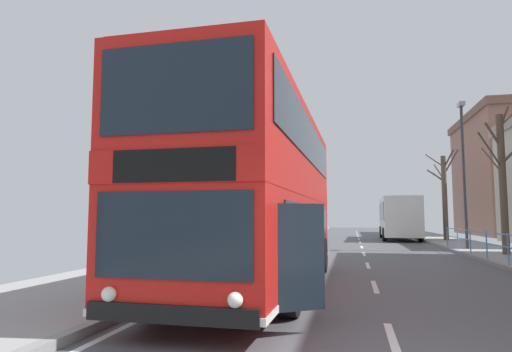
{
  "coord_description": "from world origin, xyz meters",
  "views": [
    {
      "loc": [
        -0.52,
        -3.81,
        1.68
      ],
      "look_at": [
        -2.42,
        4.94,
        2.52
      ],
      "focal_mm": 30.75,
      "sensor_mm": 36.0,
      "label": 1
    }
  ],
  "objects_px": {
    "street_lamp_far_side": "(464,162)",
    "bare_tree_far_01": "(503,178)",
    "bare_tree_far_00": "(444,193)",
    "background_bus_far_lane": "(399,217)",
    "double_decker_bus_main": "(260,194)"
  },
  "relations": [
    {
      "from": "bare_tree_far_00",
      "to": "bare_tree_far_01",
      "type": "relative_size",
      "value": 0.9
    },
    {
      "from": "background_bus_far_lane",
      "to": "bare_tree_far_00",
      "type": "xyz_separation_m",
      "value": [
        2.74,
        -2.94,
        1.6
      ]
    },
    {
      "from": "street_lamp_far_side",
      "to": "bare_tree_far_00",
      "type": "relative_size",
      "value": 1.19
    },
    {
      "from": "bare_tree_far_01",
      "to": "bare_tree_far_00",
      "type": "bearing_deg",
      "value": 90.15
    },
    {
      "from": "street_lamp_far_side",
      "to": "bare_tree_far_00",
      "type": "distance_m",
      "value": 8.6
    },
    {
      "from": "double_decker_bus_main",
      "to": "bare_tree_far_00",
      "type": "relative_size",
      "value": 1.7
    },
    {
      "from": "double_decker_bus_main",
      "to": "street_lamp_far_side",
      "type": "distance_m",
      "value": 15.26
    },
    {
      "from": "street_lamp_far_side",
      "to": "bare_tree_far_00",
      "type": "bearing_deg",
      "value": 85.28
    },
    {
      "from": "street_lamp_far_side",
      "to": "bare_tree_far_01",
      "type": "bearing_deg",
      "value": -77.47
    },
    {
      "from": "street_lamp_far_side",
      "to": "bare_tree_far_01",
      "type": "relative_size",
      "value": 1.07
    },
    {
      "from": "double_decker_bus_main",
      "to": "bare_tree_far_01",
      "type": "relative_size",
      "value": 1.52
    },
    {
      "from": "background_bus_far_lane",
      "to": "bare_tree_far_01",
      "type": "relative_size",
      "value": 1.36
    },
    {
      "from": "double_decker_bus_main",
      "to": "background_bus_far_lane",
      "type": "height_order",
      "value": "double_decker_bus_main"
    },
    {
      "from": "street_lamp_far_side",
      "to": "bare_tree_far_01",
      "type": "height_order",
      "value": "street_lamp_far_side"
    },
    {
      "from": "bare_tree_far_01",
      "to": "double_decker_bus_main",
      "type": "bearing_deg",
      "value": -131.05
    }
  ]
}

